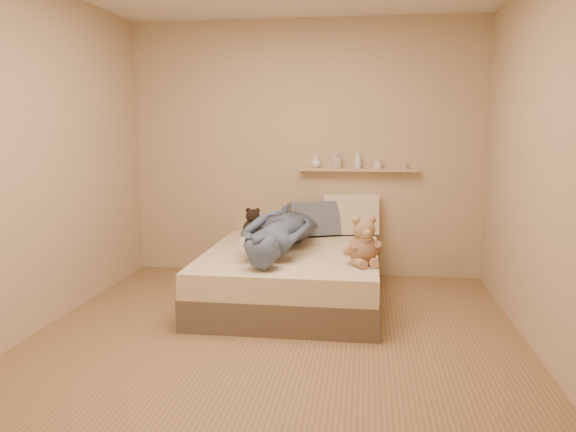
# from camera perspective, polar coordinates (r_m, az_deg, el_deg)

# --- Properties ---
(room) EXTENTS (3.80, 3.80, 3.80)m
(room) POSITION_cam_1_polar(r_m,az_deg,el_deg) (3.92, -1.33, 5.77)
(room) COLOR #90694A
(room) RESTS_ON ground
(bed) EXTENTS (1.50, 1.90, 0.45)m
(bed) POSITION_cam_1_polar(r_m,az_deg,el_deg) (5.00, 0.45, -6.04)
(bed) COLOR brown
(bed) RESTS_ON floor
(game_console) EXTENTS (0.20, 0.11, 0.07)m
(game_console) POSITION_cam_1_polar(r_m,az_deg,el_deg) (4.45, -3.75, -2.69)
(game_console) COLOR silver
(game_console) RESTS_ON bed
(teddy_bear) EXTENTS (0.31, 0.32, 0.39)m
(teddy_bear) POSITION_cam_1_polar(r_m,az_deg,el_deg) (4.45, 7.68, -2.88)
(teddy_bear) COLOR #906B4F
(teddy_bear) RESTS_ON bed
(dark_plush) EXTENTS (0.20, 0.20, 0.31)m
(dark_plush) POSITION_cam_1_polar(r_m,az_deg,el_deg) (5.40, -3.57, -1.01)
(dark_plush) COLOR black
(dark_plush) RESTS_ON bed
(pillow_cream) EXTENTS (0.57, 0.29, 0.42)m
(pillow_cream) POSITION_cam_1_polar(r_m,az_deg,el_deg) (5.69, 6.40, 0.12)
(pillow_cream) COLOR beige
(pillow_cream) RESTS_ON bed
(pillow_grey) EXTENTS (0.54, 0.40, 0.36)m
(pillow_grey) POSITION_cam_1_polar(r_m,az_deg,el_deg) (5.58, 2.69, -0.32)
(pillow_grey) COLOR slate
(pillow_grey) RESTS_ON bed
(person) EXTENTS (0.70, 1.61, 0.38)m
(person) POSITION_cam_1_polar(r_m,az_deg,el_deg) (4.87, -0.74, -1.45)
(person) COLOR #45556D
(person) RESTS_ON bed
(wall_shelf) EXTENTS (1.20, 0.12, 0.03)m
(wall_shelf) POSITION_cam_1_polar(r_m,az_deg,el_deg) (5.72, 7.16, 4.69)
(wall_shelf) COLOR tan
(wall_shelf) RESTS_ON wall_back
(shelf_bottles) EXTENTS (0.98, 0.13, 0.18)m
(shelf_bottles) POSITION_cam_1_polar(r_m,az_deg,el_deg) (5.71, 5.82, 5.54)
(shelf_bottles) COLOR white
(shelf_bottles) RESTS_ON wall_shelf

